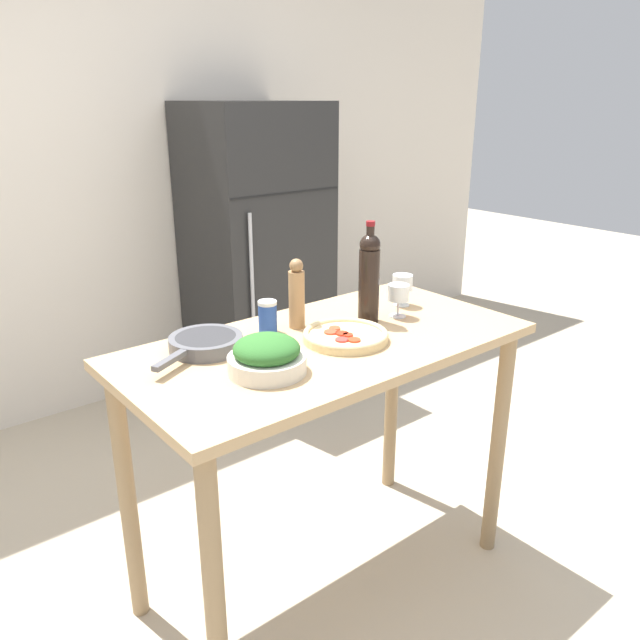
{
  "coord_description": "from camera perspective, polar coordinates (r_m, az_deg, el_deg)",
  "views": [
    {
      "loc": [
        -1.2,
        -1.44,
        1.68
      ],
      "look_at": [
        0.0,
        0.03,
        1.01
      ],
      "focal_mm": 35.0,
      "sensor_mm": 36.0,
      "label": 1
    }
  ],
  "objects": [
    {
      "name": "homemade_pizza",
      "position": [
        2.0,
        2.34,
        -1.43
      ],
      "size": [
        0.27,
        0.27,
        0.03
      ],
      "color": "#DBC189",
      "rests_on": "prep_counter"
    },
    {
      "name": "cast_iron_skillet",
      "position": [
        1.96,
        -10.43,
        -2.05
      ],
      "size": [
        0.34,
        0.24,
        0.04
      ],
      "color": "#56565B",
      "rests_on": "prep_counter"
    },
    {
      "name": "salad_bowl",
      "position": [
        1.77,
        -4.88,
        -3.32
      ],
      "size": [
        0.23,
        0.23,
        0.11
      ],
      "color": "silver",
      "rests_on": "prep_counter"
    },
    {
      "name": "wine_glass_far",
      "position": [
        2.34,
        7.54,
        3.29
      ],
      "size": [
        0.08,
        0.08,
        0.12
      ],
      "color": "silver",
      "rests_on": "prep_counter"
    },
    {
      "name": "ground_plane",
      "position": [
        2.52,
        0.52,
        -22.33
      ],
      "size": [
        14.0,
        14.0,
        0.0
      ],
      "primitive_type": "plane",
      "color": "#BCAD93"
    },
    {
      "name": "prep_counter",
      "position": [
        2.07,
        0.59,
        -5.69
      ],
      "size": [
        1.33,
        0.68,
        0.95
      ],
      "color": "tan",
      "rests_on": "ground_plane"
    },
    {
      "name": "pepper_mill",
      "position": [
        2.09,
        -2.22,
        2.29
      ],
      "size": [
        0.05,
        0.05,
        0.24
      ],
      "color": "#AD7F51",
      "rests_on": "prep_counter"
    },
    {
      "name": "refrigerator",
      "position": [
        3.73,
        -5.81,
        6.41
      ],
      "size": [
        0.72,
        0.66,
        1.67
      ],
      "color": "black",
      "rests_on": "ground_plane"
    },
    {
      "name": "wall_back",
      "position": [
        3.63,
        -20.17,
        12.48
      ],
      "size": [
        6.4,
        0.08,
        2.6
      ],
      "color": "silver",
      "rests_on": "ground_plane"
    },
    {
      "name": "wine_glass_near",
      "position": [
        2.22,
        7.18,
        2.34
      ],
      "size": [
        0.08,
        0.08,
        0.12
      ],
      "color": "silver",
      "rests_on": "prep_counter"
    },
    {
      "name": "wine_bottle",
      "position": [
        2.14,
        4.52,
        4.04
      ],
      "size": [
        0.07,
        0.07,
        0.35
      ],
      "color": "black",
      "rests_on": "prep_counter"
    },
    {
      "name": "salt_canister",
      "position": [
        2.07,
        -4.81,
        0.31
      ],
      "size": [
        0.06,
        0.06,
        0.11
      ],
      "color": "#284CA3",
      "rests_on": "prep_counter"
    }
  ]
}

